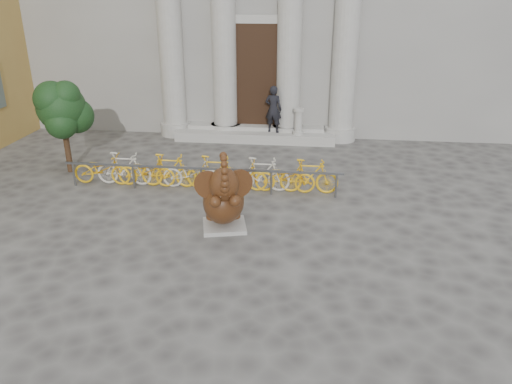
# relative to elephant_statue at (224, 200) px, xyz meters

# --- Properties ---
(ground) EXTENTS (80.00, 80.00, 0.00)m
(ground) POSITION_rel_elephant_statue_xyz_m (-0.14, -1.88, -0.74)
(ground) COLOR #474442
(ground) RESTS_ON ground
(entrance_steps) EXTENTS (6.00, 1.20, 0.36)m
(entrance_steps) POSITION_rel_elephant_statue_xyz_m (-0.14, 7.52, -0.56)
(entrance_steps) COLOR #A8A59E
(entrance_steps) RESTS_ON ground
(elephant_statue) EXTENTS (1.33, 1.60, 2.04)m
(elephant_statue) POSITION_rel_elephant_statue_xyz_m (0.00, 0.00, 0.00)
(elephant_statue) COLOR #A8A59E
(elephant_statue) RESTS_ON ground
(bike_rack) EXTENTS (8.00, 0.53, 1.00)m
(bike_rack) POSITION_rel_elephant_statue_xyz_m (-1.07, 2.50, -0.24)
(bike_rack) COLOR slate
(bike_rack) RESTS_ON ground
(tree) EXTENTS (1.66, 1.52, 2.89)m
(tree) POSITION_rel_elephant_statue_xyz_m (-5.53, 3.37, 1.27)
(tree) COLOR #332114
(tree) RESTS_ON ground
(pedestrian) EXTENTS (0.71, 0.55, 1.74)m
(pedestrian) POSITION_rel_elephant_statue_xyz_m (0.55, 7.45, 0.49)
(pedestrian) COLOR black
(pedestrian) RESTS_ON entrance_steps
(balustrade_post) EXTENTS (0.40, 0.40, 0.98)m
(balustrade_post) POSITION_rel_elephant_statue_xyz_m (1.49, 7.22, 0.07)
(balustrade_post) COLOR #A8A59E
(balustrade_post) RESTS_ON entrance_steps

